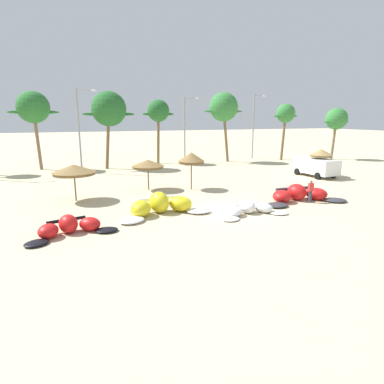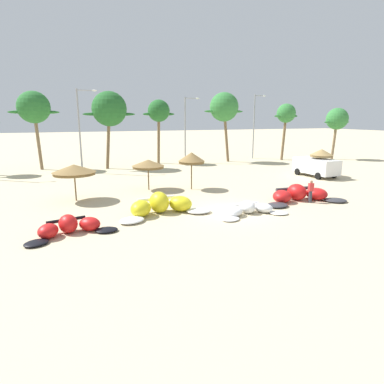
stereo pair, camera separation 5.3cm
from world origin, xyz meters
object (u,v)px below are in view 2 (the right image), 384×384
(kite_left, at_px, (161,206))
(palm_right, at_px, (337,119))
(beach_umbrella_near_palms, at_px, (191,158))
(parked_van, at_px, (315,166))
(beach_umbrella_middle, at_px, (148,164))
(palm_left, at_px, (34,108))
(kite_left_of_center, at_px, (250,209))
(beach_umbrella_outermost, at_px, (322,153))
(beach_umbrella_near_van, at_px, (74,170))
(kite_far_left, at_px, (69,227))
(palm_center_left, at_px, (159,112))
(palm_center_right, at_px, (224,107))
(palm_left_of_gap, at_px, (109,109))
(palm_right_of_gap, at_px, (286,114))
(lamppost_east, at_px, (255,123))
(kite_center, at_px, (299,195))
(person_near_kites, at_px, (311,191))
(lamppost_west_center, at_px, (81,126))
(lamppost_east_center, at_px, (186,126))

(kite_left, distance_m, palm_right, 36.40)
(beach_umbrella_near_palms, bearing_deg, parked_van, 4.85)
(beach_umbrella_middle, height_order, palm_left, palm_left)
(kite_left_of_center, relative_size, beach_umbrella_outermost, 1.73)
(beach_umbrella_near_van, xyz_separation_m, palm_left, (-3.15, 17.18, 4.70))
(kite_far_left, xyz_separation_m, parked_van, (24.16, 9.14, 0.72))
(palm_center_left, distance_m, palm_center_right, 8.69)
(palm_left_of_gap, xyz_separation_m, palm_right_of_gap, (24.11, -0.75, -0.48))
(kite_far_left, xyz_separation_m, palm_left, (-2.46, 24.57, 6.61))
(beach_umbrella_near_van, xyz_separation_m, palm_center_left, (11.40, 17.26, 4.36))
(lamppost_east, bearing_deg, palm_right_of_gap, -45.71)
(kite_left, xyz_separation_m, kite_center, (10.28, -0.56, -0.06))
(kite_left, height_order, lamppost_east, lamppost_east)
(palm_left_of_gap, bearing_deg, lamppost_east, 6.45)
(kite_left, bearing_deg, palm_right_of_gap, 39.37)
(person_near_kites, distance_m, palm_left, 30.99)
(lamppost_west_center, bearing_deg, kite_left_of_center, -67.76)
(beach_umbrella_middle, height_order, person_near_kites, beach_umbrella_middle)
(kite_center, height_order, palm_left_of_gap, palm_left_of_gap)
(beach_umbrella_middle, xyz_separation_m, lamppost_east_center, (9.20, 15.24, 2.67))
(kite_left, xyz_separation_m, beach_umbrella_near_van, (-4.80, 5.56, 1.77))
(beach_umbrella_middle, distance_m, beach_umbrella_near_palms, 3.63)
(kite_far_left, bearing_deg, lamppost_west_center, 83.84)
(kite_left, bearing_deg, lamppost_east_center, 65.45)
(palm_right_of_gap, xyz_separation_m, palm_right, (7.23, -2.11, -0.70))
(kite_center, relative_size, lamppost_east, 0.72)
(beach_umbrella_outermost, xyz_separation_m, palm_center_left, (-12.56, 15.72, 4.25))
(palm_center_left, height_order, palm_right, palm_center_left)
(kite_left, distance_m, beach_umbrella_outermost, 20.52)
(palm_left, height_order, palm_right, palm_left)
(beach_umbrella_near_van, relative_size, lamppost_east, 0.34)
(person_near_kites, height_order, palm_right, palm_right)
(lamppost_east_center, bearing_deg, kite_center, -89.98)
(kite_left_of_center, bearing_deg, palm_center_right, 66.79)
(kite_left_of_center, bearing_deg, palm_center_left, 86.65)
(lamppost_east, bearing_deg, beach_umbrella_near_palms, -134.63)
(kite_far_left, relative_size, beach_umbrella_middle, 1.77)
(beach_umbrella_middle, bearing_deg, beach_umbrella_near_palms, -18.34)
(palm_left_of_gap, relative_size, palm_center_left, 1.09)
(kite_left, bearing_deg, kite_center, -3.12)
(beach_umbrella_middle, xyz_separation_m, palm_center_right, (14.03, 13.87, 5.05))
(beach_umbrella_outermost, bearing_deg, kite_left_of_center, -146.67)
(kite_left, distance_m, parked_van, 20.05)
(lamppost_west_center, bearing_deg, parked_van, -27.03)
(beach_umbrella_near_palms, relative_size, palm_center_left, 0.38)
(beach_umbrella_outermost, distance_m, palm_left, 31.64)
(kite_left_of_center, xyz_separation_m, lamppost_east, (15.96, 25.07, 4.83))
(kite_far_left, distance_m, beach_umbrella_middle, 11.34)
(palm_center_left, xyz_separation_m, lamppost_west_center, (-9.90, -4.30, -1.62))
(kite_left_of_center, xyz_separation_m, palm_left, (-13.10, 24.87, 6.68))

